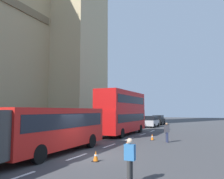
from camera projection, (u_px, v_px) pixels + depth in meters
name	position (u px, v px, depth m)	size (l,w,h in m)	color
ground_plane	(83.00, 155.00, 13.83)	(160.00, 160.00, 0.00)	#424244
lane_centre_marking	(95.00, 151.00, 15.36)	(34.40, 0.16, 0.01)	silver
double_decker_bus	(122.00, 111.00, 25.71)	(9.80, 2.54, 4.90)	red
sedan_lead	(151.00, 121.00, 37.30)	(4.40, 1.86, 1.85)	#B7B7BC
sedan_trailing	(158.00, 120.00, 43.17)	(4.40, 1.86, 1.85)	black
traffic_cone_west	(96.00, 156.00, 12.12)	(0.36, 0.36, 0.58)	black
traffic_cone_middle	(127.00, 144.00, 16.33)	(0.36, 0.36, 0.58)	black
traffic_cone_east	(152.00, 137.00, 20.77)	(0.36, 0.36, 0.58)	black
pedestrian_near_cones	(130.00, 159.00, 8.51)	(0.36, 0.40, 1.69)	#333333
pedestrian_by_kerb	(167.00, 132.00, 19.39)	(0.40, 0.47, 1.69)	#262D4C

